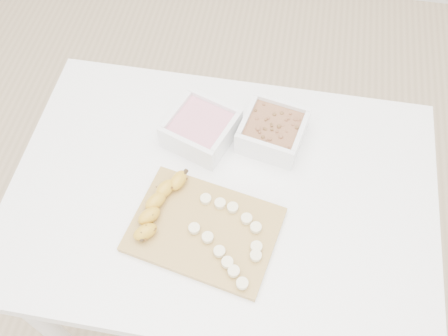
% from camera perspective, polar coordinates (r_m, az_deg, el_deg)
% --- Properties ---
extents(ground, '(3.50, 3.50, 0.00)m').
position_cam_1_polar(ground, '(1.86, -0.16, -14.21)').
color(ground, '#C6AD89').
rests_on(ground, ground).
extents(table, '(1.00, 0.70, 0.75)m').
position_cam_1_polar(table, '(1.25, -0.24, -4.94)').
color(table, white).
rests_on(table, ground).
extents(bowl_yogurt, '(0.19, 0.19, 0.07)m').
position_cam_1_polar(bowl_yogurt, '(1.23, -2.65, 4.55)').
color(bowl_yogurt, white).
rests_on(bowl_yogurt, table).
extents(bowl_granola, '(0.17, 0.17, 0.07)m').
position_cam_1_polar(bowl_granola, '(1.23, 5.59, 4.29)').
color(bowl_granola, white).
rests_on(bowl_granola, table).
extents(cutting_board, '(0.35, 0.28, 0.01)m').
position_cam_1_polar(cutting_board, '(1.12, -2.27, -7.02)').
color(cutting_board, '#A6803E').
rests_on(cutting_board, table).
extents(banana, '(0.14, 0.19, 0.03)m').
position_cam_1_polar(banana, '(1.13, -7.48, -4.30)').
color(banana, '#C08E21').
rests_on(banana, cutting_board).
extents(banana_slices, '(0.17, 0.21, 0.02)m').
position_cam_1_polar(banana_slices, '(1.09, 0.73, -7.91)').
color(banana_slices, beige).
rests_on(banana_slices, cutting_board).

